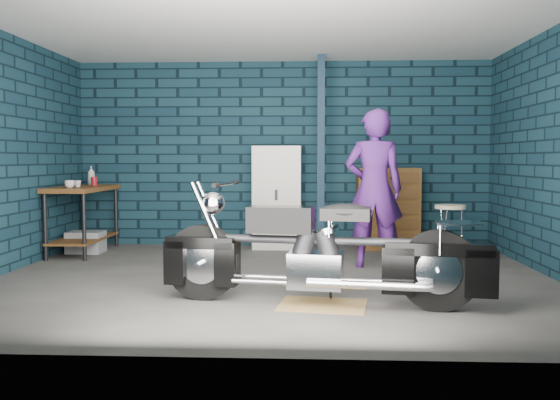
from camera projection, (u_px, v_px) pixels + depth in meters
The scene contains 15 objects.
ground at pixel (272, 279), 6.31m from camera, with size 6.00×6.00×0.00m, color #4D4B48.
room_walls at pixel (275, 104), 6.73m from camera, with size 6.02×5.01×2.71m.
support_post at pixel (321, 154), 8.13m from camera, with size 0.10×0.10×2.70m, color #112537.
workbench at pixel (83, 220), 8.05m from camera, with size 0.60×1.40×0.91m, color brown.
drip_mat at pixel (323, 305), 5.19m from camera, with size 0.75×0.56×0.01m, color olive.
motorcycle at pixel (323, 244), 5.16m from camera, with size 2.46×0.67×1.08m, color black, non-canonical shape.
person at pixel (374, 189), 6.97m from camera, with size 0.68×0.45×1.86m, color #522079.
storage_bin at pixel (86, 242), 8.09m from camera, with size 0.47×0.33×0.29m, color gray.
locker at pixel (277, 197), 8.48m from camera, with size 0.68×0.49×1.46m, color silver.
tool_chest at pixel (388, 208), 8.42m from camera, with size 0.87×0.48×1.15m, color brown.
shop_stool at pixel (450, 233), 7.50m from camera, with size 0.38×0.38×0.70m, color beige, non-canonical shape.
cup_a at pixel (70, 184), 7.57m from camera, with size 0.12×0.12×0.10m, color beige.
cup_b at pixel (78, 184), 7.81m from camera, with size 0.09×0.09×0.09m, color beige.
mug_red at pixel (94, 181), 8.18m from camera, with size 0.09×0.09×0.12m, color maroon.
bottle at pixel (91, 175), 8.47m from camera, with size 0.10×0.10×0.27m, color gray.
Camera 1 is at (0.38, -6.22, 1.28)m, focal length 38.00 mm.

